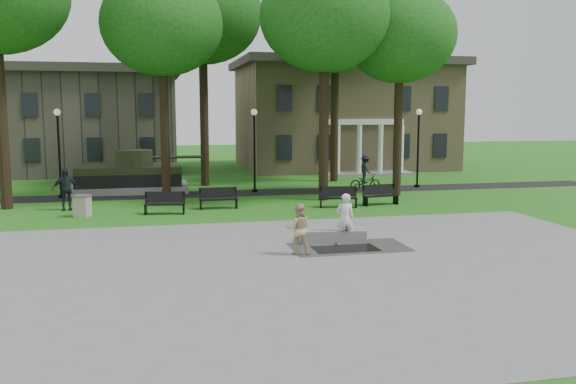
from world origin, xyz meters
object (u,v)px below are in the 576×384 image
Objects in this scene: cyclist at (365,176)px; trash_bin at (82,206)px; park_bench_0 at (165,202)px; friend_watching at (298,229)px; concrete_block at (333,235)px; skateboarder at (345,218)px.

trash_bin is (-15.20, -5.78, -0.36)m from cyclist.
park_bench_0 is 3.55m from trash_bin.
trash_bin is at bearing -39.64° from friend_watching.
cyclist reaches higher than park_bench_0.
concrete_block is at bearing 152.50° from cyclist.
skateboarder reaches higher than trash_bin.
cyclist is (7.56, 14.74, -0.01)m from friend_watching.
park_bench_0 is (-5.75, 7.32, 0.28)m from concrete_block.
trash_bin is at bearing -172.26° from park_bench_0.
friend_watching reaches higher than concrete_block.
park_bench_0 is at bearing -55.49° from friend_watching.
friend_watching is 0.90× the size of park_bench_0.
skateboarder is at bearing 154.21° from cyclist.
concrete_block is at bearing -43.53° from park_bench_0.
skateboarder is 1.85× the size of trash_bin.
park_bench_0 is at bearing 113.21° from cyclist.
friend_watching reaches higher than park_bench_0.
trash_bin is (-9.61, 7.73, -0.42)m from skateboarder.
concrete_block is 2.29× the size of trash_bin.
cyclist is at bearing -107.26° from friend_watching.
friend_watching reaches higher than trash_bin.
trash_bin is (-3.55, 0.03, -0.04)m from park_bench_0.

